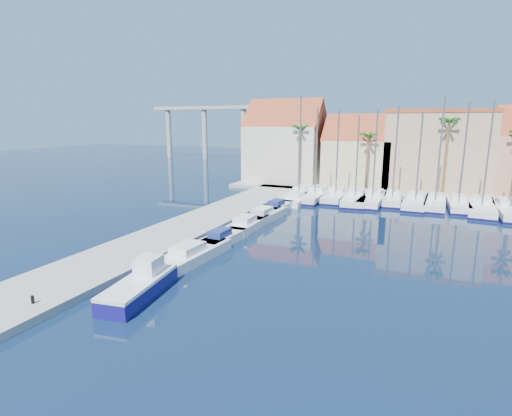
{
  "coord_description": "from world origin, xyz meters",
  "views": [
    {
      "loc": [
        11.95,
        -16.09,
        10.31
      ],
      "look_at": [
        -1.4,
        14.82,
        3.0
      ],
      "focal_mm": 28.0,
      "sensor_mm": 36.0,
      "label": 1
    }
  ],
  "objects": [
    {
      "name": "bollard",
      "position": [
        -7.42,
        -2.27,
        0.73
      ],
      "size": [
        0.18,
        0.18,
        0.45
      ],
      "primitive_type": "cylinder",
      "color": "black",
      "rests_on": "quay_west"
    },
    {
      "name": "motorboat_west_4",
      "position": [
        -3.85,
        27.01,
        0.51
      ],
      "size": [
        2.18,
        6.02,
        1.4
      ],
      "rotation": [
        0.0,
        0.0,
        -0.05
      ],
      "color": "white",
      "rests_on": "ground"
    },
    {
      "name": "quay_west",
      "position": [
        -9.0,
        13.5,
        0.25
      ],
      "size": [
        6.0,
        77.0,
        0.5
      ],
      "primitive_type": "cube",
      "color": "gray",
      "rests_on": "ground"
    },
    {
      "name": "ground",
      "position": [
        0.0,
        0.0,
        0.0
      ],
      "size": [
        260.0,
        260.0,
        0.0
      ],
      "primitive_type": "plane",
      "color": "black",
      "rests_on": "ground"
    },
    {
      "name": "sailboat_10",
      "position": [
        20.78,
        35.74,
        0.56
      ],
      "size": [
        3.26,
        11.33,
        11.39
      ],
      "rotation": [
        0.0,
        0.0,
        0.03
      ],
      "color": "white",
      "rests_on": "ground"
    },
    {
      "name": "sailboat_9",
      "position": [
        18.08,
        36.01,
        0.58
      ],
      "size": [
        3.54,
        10.8,
        12.49
      ],
      "rotation": [
        0.0,
        0.0,
        -0.07
      ],
      "color": "white",
      "rests_on": "ground"
    },
    {
      "name": "sailboat_1",
      "position": [
        -1.67,
        36.21,
        0.57
      ],
      "size": [
        3.32,
        11.07,
        12.05
      ],
      "rotation": [
        0.0,
        0.0,
        -0.04
      ],
      "color": "white",
      "rests_on": "ground"
    },
    {
      "name": "shore_north",
      "position": [
        10.0,
        48.0,
        0.25
      ],
      "size": [
        54.0,
        16.0,
        0.5
      ],
      "primitive_type": "cube",
      "color": "gray",
      "rests_on": "ground"
    },
    {
      "name": "sailboat_4",
      "position": [
        5.81,
        36.19,
        0.57
      ],
      "size": [
        3.04,
        10.41,
        11.81
      ],
      "rotation": [
        0.0,
        0.0,
        -0.03
      ],
      "color": "white",
      "rests_on": "ground"
    },
    {
      "name": "sailboat_8",
      "position": [
        15.67,
        36.73,
        0.61
      ],
      "size": [
        2.63,
        8.81,
        12.5
      ],
      "rotation": [
        0.0,
        0.0,
        0.04
      ],
      "color": "white",
      "rests_on": "ground"
    },
    {
      "name": "motorboat_west_3",
      "position": [
        -3.72,
        22.54,
        0.51
      ],
      "size": [
        2.67,
        7.14,
        1.4
      ],
      "rotation": [
        0.0,
        0.0,
        -0.06
      ],
      "color": "white",
      "rests_on": "ground"
    },
    {
      "name": "motorboat_west_1",
      "position": [
        -3.73,
        13.01,
        0.51
      ],
      "size": [
        2.1,
        5.75,
        1.4
      ],
      "rotation": [
        0.0,
        0.0,
        -0.05
      ],
      "color": "white",
      "rests_on": "ground"
    },
    {
      "name": "viaduct",
      "position": [
        -39.07,
        82.0,
        10.25
      ],
      "size": [
        48.0,
        2.2,
        14.45
      ],
      "color": "#9E9E99",
      "rests_on": "ground"
    },
    {
      "name": "palm_1",
      "position": [
        4.0,
        42.0,
        8.14
      ],
      "size": [
        2.6,
        2.6,
        9.15
      ],
      "color": "brown",
      "rests_on": "shore_north"
    },
    {
      "name": "sailboat_7",
      "position": [
        13.13,
        36.54,
        0.61
      ],
      "size": [
        2.72,
        9.11,
        13.25
      ],
      "rotation": [
        0.0,
        0.0,
        -0.04
      ],
      "color": "white",
      "rests_on": "ground"
    },
    {
      "name": "motorboat_west_6",
      "position": [
        -3.35,
        37.29,
        0.51
      ],
      "size": [
        2.76,
        7.51,
        1.4
      ],
      "rotation": [
        0.0,
        0.0,
        -0.05
      ],
      "color": "white",
      "rests_on": "ground"
    },
    {
      "name": "motorboat_west_5",
      "position": [
        -3.26,
        32.54,
        0.51
      ],
      "size": [
        2.47,
        7.36,
        1.4
      ],
      "rotation": [
        0.0,
        0.0,
        0.02
      ],
      "color": "white",
      "rests_on": "ground"
    },
    {
      "name": "palm_2",
      "position": [
        14.0,
        42.0,
        10.02
      ],
      "size": [
        2.6,
        2.6,
        11.15
      ],
      "color": "brown",
      "rests_on": "shore_north"
    },
    {
      "name": "building_0",
      "position": [
        -10.0,
        47.0,
        6.52
      ],
      "size": [
        12.3,
        9.0,
        13.5
      ],
      "color": "beige",
      "rests_on": "shore_north"
    },
    {
      "name": "fishing_boat",
      "position": [
        -3.31,
        1.74,
        0.71
      ],
      "size": [
        2.86,
        6.29,
        2.12
      ],
      "rotation": [
        0.0,
        0.0,
        0.14
      ],
      "color": "navy",
      "rests_on": "ground"
    },
    {
      "name": "sailboat_0",
      "position": [
        -3.82,
        35.73,
        0.6
      ],
      "size": [
        2.91,
        9.99,
        13.7
      ],
      "rotation": [
        0.0,
        0.0,
        -0.03
      ],
      "color": "white",
      "rests_on": "ground"
    },
    {
      "name": "motorboat_west_2",
      "position": [
        -3.81,
        18.3,
        0.51
      ],
      "size": [
        2.2,
        6.8,
        1.4
      ],
      "rotation": [
        0.0,
        0.0,
        0.0
      ],
      "color": "white",
      "rests_on": "ground"
    },
    {
      "name": "motorboat_west_0",
      "position": [
        -3.89,
        8.48,
        0.51
      ],
      "size": [
        2.79,
        7.49,
        1.4
      ],
      "rotation": [
        0.0,
        0.0,
        -0.06
      ],
      "color": "white",
      "rests_on": "ground"
    },
    {
      "name": "sailboat_2",
      "position": [
        1.02,
        36.37,
        0.59
      ],
      "size": [
        2.51,
        9.08,
        11.97
      ],
      "rotation": [
        0.0,
        0.0,
        0.01
      ],
      "color": "white",
      "rests_on": "ground"
    },
    {
      "name": "building_2",
      "position": [
        13.0,
        48.0,
        6.26
      ],
      "size": [
        14.2,
        10.2,
        11.5
      ],
      "color": "tan",
      "rests_on": "shore_north"
    },
    {
      "name": "sailboat_5",
      "position": [
        8.09,
        37.03,
        0.62
      ],
      "size": [
        2.56,
        8.25,
        12.22
      ],
      "rotation": [
        0.0,
        0.0,
        0.05
      ],
      "color": "white",
      "rests_on": "ground"
    },
    {
      "name": "sailboat_6",
      "position": [
        10.92,
        36.46,
        0.57
      ],
      "size": [
        2.96,
        9.8,
        11.3
      ],
      "rotation": [
        0.0,
        0.0,
        -0.04
      ],
      "color": "white",
      "rests_on": "ground"
    },
    {
      "name": "building_1",
      "position": [
        2.0,
        47.0,
        5.3
      ],
      "size": [
        10.3,
        8.0,
        11.0
      ],
      "color": "#C4AD8A",
      "rests_on": "shore_north"
    },
    {
      "name": "sailboat_3",
      "position": [
        3.6,
        36.08,
        0.56
      ],
      "size": [
        3.76,
        11.06,
        11.06
      ],
      "rotation": [
        0.0,
        0.0,
        0.08
      ],
      "color": "white",
      "rests_on": "ground"
    },
    {
      "name": "palm_0",
      "position": [
        -6.0,
        42.0,
        9.08
      ],
      "size": [
        2.6,
        2.6,
        10.15
      ],
      "color": "brown",
      "rests_on": "shore_north"
    }
  ]
}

